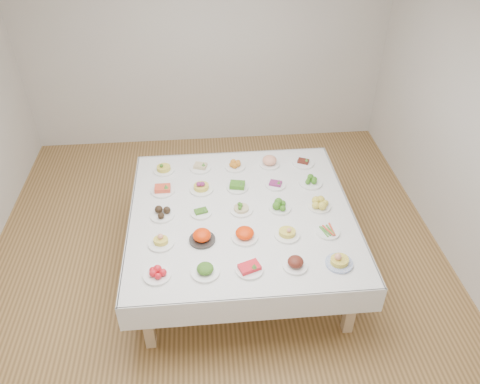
{
  "coord_description": "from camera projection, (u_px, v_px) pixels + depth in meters",
  "views": [
    {
      "loc": [
        -0.09,
        -3.71,
        3.69
      ],
      "look_at": [
        0.24,
        -0.05,
        0.88
      ],
      "focal_mm": 35.0,
      "sensor_mm": 36.0,
      "label": 1
    }
  ],
  "objects": [
    {
      "name": "dish_22",
      "position": [
        235.0,
        165.0,
        5.17
      ],
      "size": [
        0.22,
        0.22,
        0.09
      ],
      "color": "white",
      "rests_on": "display_table"
    },
    {
      "name": "dish_1",
      "position": [
        205.0,
        268.0,
        3.91
      ],
      "size": [
        0.24,
        0.24,
        0.13
      ],
      "color": "white",
      "rests_on": "display_table"
    },
    {
      "name": "dish_9",
      "position": [
        328.0,
        231.0,
        4.33
      ],
      "size": [
        0.22,
        0.22,
        0.05
      ],
      "color": "white",
      "rests_on": "display_table"
    },
    {
      "name": "dish_2",
      "position": [
        249.0,
        267.0,
        3.94
      ],
      "size": [
        0.24,
        0.24,
        0.11
      ],
      "color": "white",
      "rests_on": "display_table"
    },
    {
      "name": "dish_23",
      "position": [
        270.0,
        161.0,
        5.21
      ],
      "size": [
        0.22,
        0.22,
        0.11
      ],
      "color": "white",
      "rests_on": "display_table"
    },
    {
      "name": "dish_8",
      "position": [
        287.0,
        232.0,
        4.28
      ],
      "size": [
        0.23,
        0.23,
        0.12
      ],
      "color": "white",
      "rests_on": "display_table"
    },
    {
      "name": "dish_24",
      "position": [
        303.0,
        162.0,
        5.23
      ],
      "size": [
        0.24,
        0.24,
        0.09
      ],
      "color": "white",
      "rests_on": "display_table"
    },
    {
      "name": "dish_14",
      "position": [
        320.0,
        203.0,
        4.61
      ],
      "size": [
        0.23,
        0.23,
        0.11
      ],
      "color": "white",
      "rests_on": "display_table"
    },
    {
      "name": "dish_20",
      "position": [
        164.0,
        167.0,
        5.11
      ],
      "size": [
        0.22,
        0.22,
        0.12
      ],
      "color": "white",
      "rests_on": "display_table"
    },
    {
      "name": "dish_19",
      "position": [
        311.0,
        180.0,
        4.93
      ],
      "size": [
        0.24,
        0.24,
        0.1
      ],
      "color": "white",
      "rests_on": "display_table"
    },
    {
      "name": "dish_15",
      "position": [
        163.0,
        188.0,
        4.81
      ],
      "size": [
        0.24,
        0.24,
        0.12
      ],
      "color": "white",
      "rests_on": "display_table"
    },
    {
      "name": "dish_0",
      "position": [
        157.0,
        273.0,
        3.89
      ],
      "size": [
        0.23,
        0.23,
        0.1
      ],
      "color": "white",
      "rests_on": "display_table"
    },
    {
      "name": "dish_11",
      "position": [
        201.0,
        211.0,
        4.54
      ],
      "size": [
        0.21,
        0.21,
        0.09
      ],
      "color": "white",
      "rests_on": "display_table"
    },
    {
      "name": "dish_7",
      "position": [
        245.0,
        232.0,
        4.24
      ],
      "size": [
        0.26,
        0.26,
        0.15
      ],
      "color": "white",
      "rests_on": "display_table"
    },
    {
      "name": "dish_16",
      "position": [
        201.0,
        185.0,
        4.82
      ],
      "size": [
        0.24,
        0.24,
        0.15
      ],
      "color": "white",
      "rests_on": "display_table"
    },
    {
      "name": "dish_3",
      "position": [
        295.0,
        262.0,
        3.97
      ],
      "size": [
        0.21,
        0.21,
        0.12
      ],
      "color": "white",
      "rests_on": "display_table"
    },
    {
      "name": "dish_10",
      "position": [
        162.0,
        212.0,
        4.5
      ],
      "size": [
        0.24,
        0.24,
        0.11
      ],
      "color": "white",
      "rests_on": "display_table"
    },
    {
      "name": "room_envelope",
      "position": [
        212.0,
        104.0,
        4.07
      ],
      "size": [
        5.02,
        5.02,
        2.81
      ],
      "color": "#A47A44",
      "rests_on": "ground"
    },
    {
      "name": "dish_5",
      "position": [
        161.0,
        240.0,
        4.19
      ],
      "size": [
        0.23,
        0.23,
        0.12
      ],
      "color": "white",
      "rests_on": "display_table"
    },
    {
      "name": "dish_18",
      "position": [
        275.0,
        184.0,
        4.91
      ],
      "size": [
        0.21,
        0.21,
        0.08
      ],
      "color": "white",
      "rests_on": "display_table"
    },
    {
      "name": "dish_4",
      "position": [
        340.0,
        259.0,
        3.98
      ],
      "size": [
        0.25,
        0.24,
        0.15
      ],
      "color": "#4C66B2",
      "rests_on": "display_table"
    },
    {
      "name": "dish_13",
      "position": [
        280.0,
        205.0,
        4.59
      ],
      "size": [
        0.22,
        0.22,
        0.1
      ],
      "color": "white",
      "rests_on": "display_table"
    },
    {
      "name": "display_table",
      "position": [
        241.0,
        217.0,
        4.63
      ],
      "size": [
        2.19,
        2.19,
        0.75
      ],
      "color": "white",
      "rests_on": "ground"
    },
    {
      "name": "dish_17",
      "position": [
        237.0,
        185.0,
        4.86
      ],
      "size": [
        0.22,
        0.22,
        0.11
      ],
      "color": "white",
      "rests_on": "display_table"
    },
    {
      "name": "dish_12",
      "position": [
        241.0,
        207.0,
        4.56
      ],
      "size": [
        0.22,
        0.22,
        0.12
      ],
      "color": "white",
      "rests_on": "display_table"
    },
    {
      "name": "dish_21",
      "position": [
        200.0,
        166.0,
        5.15
      ],
      "size": [
        0.23,
        0.23,
        0.1
      ],
      "color": "white",
      "rests_on": "display_table"
    },
    {
      "name": "dish_6",
      "position": [
        202.0,
        235.0,
        4.21
      ],
      "size": [
        0.23,
        0.23,
        0.15
      ],
      "color": "#2B2927",
      "rests_on": "display_table"
    }
  ]
}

